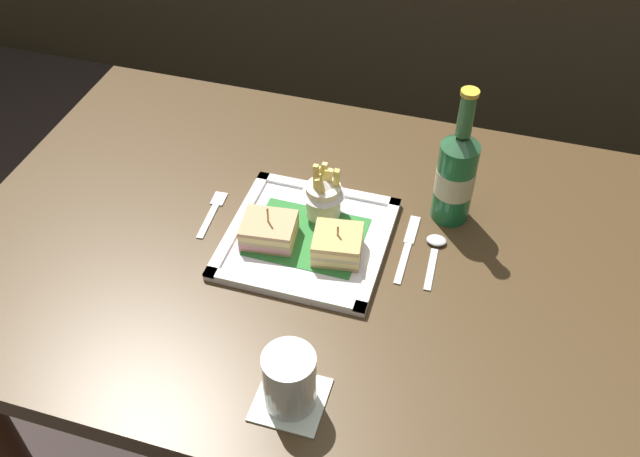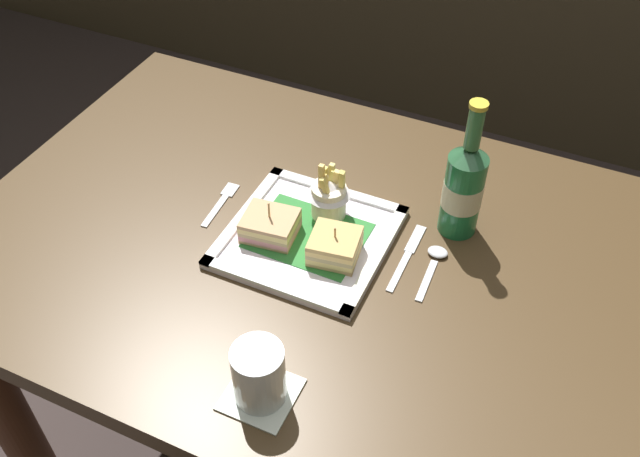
% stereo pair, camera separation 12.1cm
% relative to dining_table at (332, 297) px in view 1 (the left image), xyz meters
% --- Properties ---
extents(ground_plane, '(6.00, 6.00, 0.00)m').
position_rel_dining_table_xyz_m(ground_plane, '(0.00, 0.00, -0.60)').
color(ground_plane, '#372C29').
extents(dining_table, '(1.31, 0.86, 0.73)m').
position_rel_dining_table_xyz_m(dining_table, '(0.00, 0.00, 0.00)').
color(dining_table, '#47341D').
rests_on(dining_table, ground_plane).
extents(square_plate, '(0.28, 0.28, 0.02)m').
position_rel_dining_table_xyz_m(square_plate, '(-0.05, 0.01, 0.14)').
color(square_plate, white).
rests_on(square_plate, dining_table).
extents(sandwich_half_left, '(0.10, 0.09, 0.07)m').
position_rel_dining_table_xyz_m(sandwich_half_left, '(-0.11, -0.02, 0.16)').
color(sandwich_half_left, tan).
rests_on(sandwich_half_left, square_plate).
extents(sandwich_half_right, '(0.09, 0.09, 0.07)m').
position_rel_dining_table_xyz_m(sandwich_half_right, '(0.01, -0.02, 0.16)').
color(sandwich_half_right, tan).
rests_on(sandwich_half_right, square_plate).
extents(fries_cup, '(0.08, 0.08, 0.11)m').
position_rel_dining_table_xyz_m(fries_cup, '(-0.04, 0.07, 0.19)').
color(fries_cup, '#EEE0C7').
rests_on(fries_cup, square_plate).
extents(beer_bottle, '(0.07, 0.07, 0.27)m').
position_rel_dining_table_xyz_m(beer_bottle, '(0.18, 0.14, 0.23)').
color(beer_bottle, '#1B6E3B').
rests_on(beer_bottle, dining_table).
extents(drink_coaster, '(0.10, 0.10, 0.00)m').
position_rel_dining_table_xyz_m(drink_coaster, '(0.03, -0.31, 0.13)').
color(drink_coaster, silver).
rests_on(drink_coaster, dining_table).
extents(water_glass, '(0.08, 0.08, 0.10)m').
position_rel_dining_table_xyz_m(water_glass, '(0.03, -0.31, 0.18)').
color(water_glass, silver).
rests_on(water_glass, dining_table).
extents(fork, '(0.03, 0.12, 0.00)m').
position_rel_dining_table_xyz_m(fork, '(-0.24, 0.03, 0.13)').
color(fork, silver).
rests_on(fork, dining_table).
extents(knife, '(0.02, 0.17, 0.00)m').
position_rel_dining_table_xyz_m(knife, '(0.12, 0.04, 0.13)').
color(knife, silver).
rests_on(knife, dining_table).
extents(spoon, '(0.04, 0.13, 0.01)m').
position_rel_dining_table_xyz_m(spoon, '(0.17, 0.05, 0.14)').
color(spoon, silver).
rests_on(spoon, dining_table).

